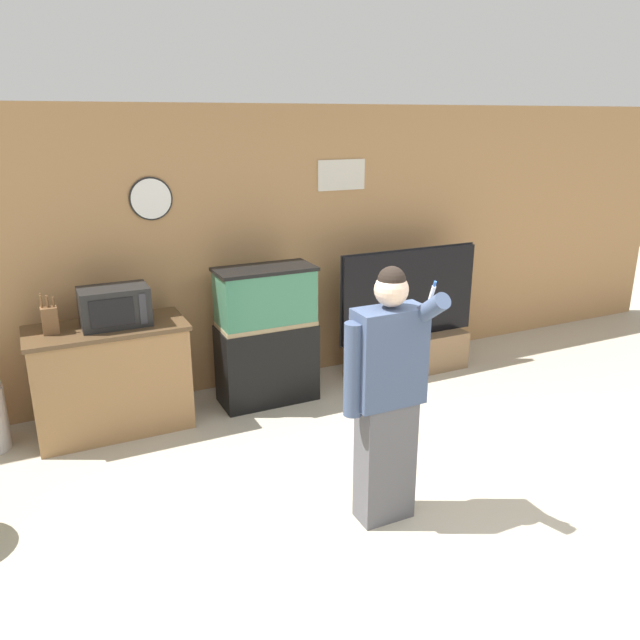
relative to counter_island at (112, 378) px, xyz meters
name	(u,v)px	position (x,y,z in m)	size (l,w,h in m)	color
ground_plane	(485,561)	(1.71, -2.64, -0.45)	(18.00, 18.00, 0.00)	#B2A893
wall_back_paneled	(281,247)	(1.71, 0.47, 0.85)	(10.00, 0.08, 2.60)	#A87A4C
counter_island	(112,378)	(0.00, 0.00, 0.00)	(1.24, 0.60, 0.90)	olive
microwave	(115,306)	(0.08, 0.00, 0.60)	(0.53, 0.34, 0.31)	black
knife_block	(50,320)	(-0.40, 0.00, 0.56)	(0.12, 0.10, 0.31)	brown
aquarium_on_stand	(266,335)	(1.35, -0.02, 0.17)	(0.87, 0.42, 1.25)	black
tv_on_stand	(408,337)	(2.86, -0.01, -0.08)	(1.51, 0.40, 1.27)	brown
person_standing	(387,394)	(1.38, -2.01, 0.42)	(0.53, 0.40, 1.67)	#515156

